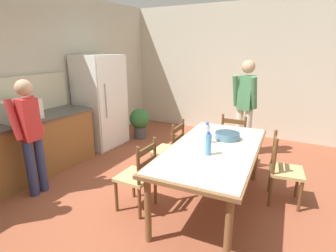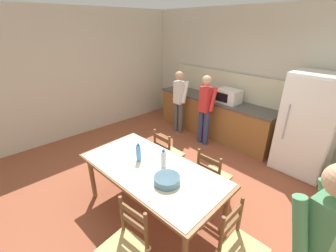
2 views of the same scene
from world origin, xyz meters
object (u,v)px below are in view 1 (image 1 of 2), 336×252
at_px(chair_side_near_right, 283,170).
at_px(chair_side_far_left, 138,176).
at_px(bottle_near_centre, 208,144).
at_px(chair_side_far_right, 170,150).
at_px(chair_head_end, 234,140).
at_px(potted_plant, 140,121).
at_px(serving_bowl, 227,135).
at_px(person_at_counter, 30,132).
at_px(refrigerator, 101,102).
at_px(microwave, 20,110).
at_px(dining_table, 214,153).
at_px(bottle_off_centre, 207,134).
at_px(person_by_table, 245,103).

xyz_separation_m(chair_side_near_right, chair_side_far_left, (-1.02, 1.54, 0.00)).
bearing_deg(bottle_near_centre, chair_side_far_right, 51.36).
bearing_deg(chair_head_end, potted_plant, -12.90).
height_order(serving_bowl, chair_head_end, chair_head_end).
bearing_deg(person_at_counter, chair_side_far_right, -137.27).
bearing_deg(refrigerator, chair_side_near_right, -98.42).
relative_size(refrigerator, microwave, 3.64).
bearing_deg(chair_side_far_right, dining_table, 60.70).
distance_m(dining_table, serving_bowl, 0.39).
height_order(refrigerator, serving_bowl, refrigerator).
bearing_deg(refrigerator, bottle_near_centre, -115.15).
bearing_deg(bottle_off_centre, person_at_counter, 114.85).
bearing_deg(refrigerator, dining_table, -110.67).
distance_m(microwave, bottle_off_centre, 2.71).
distance_m(bottle_near_centre, chair_side_far_left, 0.95).
relative_size(chair_side_near_right, person_at_counter, 0.58).
height_order(refrigerator, person_by_table, refrigerator).
distance_m(refrigerator, chair_head_end, 2.69).
height_order(microwave, serving_bowl, microwave).
bearing_deg(bottle_off_centre, dining_table, -125.72).
xyz_separation_m(refrigerator, bottle_near_centre, (-1.28, -2.73, 0.00)).
bearing_deg(bottle_off_centre, serving_bowl, -34.64).
bearing_deg(potted_plant, bottle_near_centre, -130.89).
bearing_deg(chair_side_near_right, microwave, 99.74).
bearing_deg(chair_side_near_right, potted_plant, 59.65).
bearing_deg(dining_table, refrigerator, 69.33).
relative_size(bottle_near_centre, potted_plant, 0.40).
relative_size(microwave, chair_side_far_left, 0.55).
xyz_separation_m(microwave, chair_side_far_right, (1.06, -1.91, -0.63)).
height_order(refrigerator, chair_side_far_right, refrigerator).
bearing_deg(dining_table, person_at_counter, 111.42).
xyz_separation_m(chair_side_near_right, chair_head_end, (0.81, 0.85, 0.00)).
distance_m(microwave, dining_table, 2.83).
bearing_deg(serving_bowl, bottle_off_centre, 145.36).
bearing_deg(serving_bowl, person_by_table, 4.47).
xyz_separation_m(chair_side_far_left, potted_plant, (2.25, 1.52, -0.06)).
xyz_separation_m(bottle_off_centre, chair_side_near_right, (0.41, -0.90, -0.47)).
relative_size(serving_bowl, chair_side_far_left, 0.35).
xyz_separation_m(bottle_near_centre, chair_head_end, (1.58, 0.10, -0.47)).
xyz_separation_m(refrigerator, microwave, (-1.67, 0.02, 0.16)).
relative_size(dining_table, chair_head_end, 2.33).
distance_m(chair_side_far_right, chair_side_near_right, 1.60).
bearing_deg(chair_side_far_right, person_by_table, 149.84).
bearing_deg(person_at_counter, person_by_table, -128.10).
xyz_separation_m(dining_table, serving_bowl, (0.37, -0.05, 0.13)).
height_order(microwave, person_at_counter, person_at_counter).
relative_size(serving_bowl, potted_plant, 0.48).
bearing_deg(bottle_near_centre, potted_plant, 49.11).
bearing_deg(serving_bowl, bottle_near_centre, 176.49).
xyz_separation_m(bottle_off_centre, person_at_counter, (-0.96, 2.08, -0.03)).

